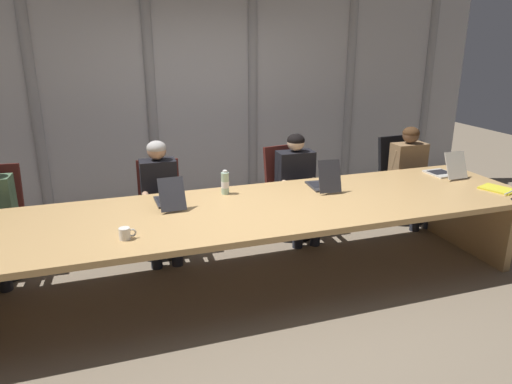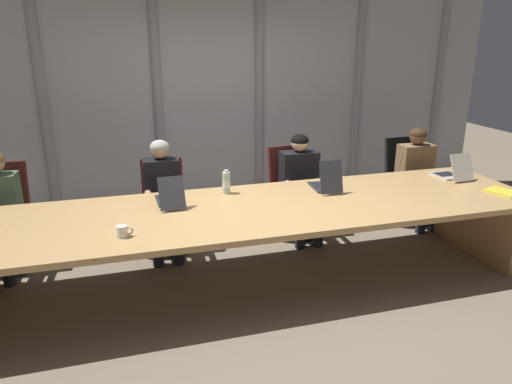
% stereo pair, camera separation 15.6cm
% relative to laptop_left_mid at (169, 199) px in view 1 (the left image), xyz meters
% --- Properties ---
extents(ground_plane, '(15.51, 15.51, 0.00)m').
position_rel_laptop_left_mid_xyz_m(ground_plane, '(0.71, -0.30, -0.79)').
color(ground_plane, '#7F705B').
extents(conference_table, '(5.14, 1.31, 0.74)m').
position_rel_laptop_left_mid_xyz_m(conference_table, '(0.71, -0.30, -0.18)').
color(conference_table, tan).
rests_on(conference_table, ground_plane).
extents(curtain_backdrop, '(7.76, 0.17, 3.04)m').
position_rel_laptop_left_mid_xyz_m(curtain_backdrop, '(0.72, 1.89, 0.73)').
color(curtain_backdrop, '#B2B2B7').
rests_on(curtain_backdrop, ground_plane).
extents(laptop_left_mid, '(0.23, 0.46, 0.27)m').
position_rel_laptop_left_mid_xyz_m(laptop_left_mid, '(0.00, 0.00, 0.00)').
color(laptop_left_mid, '#2D2D33').
rests_on(laptop_left_mid, conference_table).
extents(laptop_center, '(0.25, 0.44, 0.31)m').
position_rel_laptop_left_mid_xyz_m(laptop_center, '(1.48, -0.02, 0.01)').
color(laptop_center, '#2D2D33').
rests_on(laptop_center, conference_table).
extents(laptop_right_mid, '(0.26, 0.42, 0.28)m').
position_rel_laptop_left_mid_xyz_m(laptop_right_mid, '(2.91, -0.01, 0.00)').
color(laptop_right_mid, beige).
rests_on(laptop_right_mid, conference_table).
extents(office_chair_left_mid, '(0.60, 0.60, 0.92)m').
position_rel_laptop_left_mid_xyz_m(office_chair_left_mid, '(-0.00, 0.74, -0.44)').
color(office_chair_left_mid, '#511E19').
rests_on(office_chair_left_mid, ground_plane).
extents(office_chair_center, '(0.60, 0.61, 0.97)m').
position_rel_laptop_left_mid_xyz_m(office_chair_center, '(1.44, 0.74, -0.42)').
color(office_chair_center, '#511E19').
rests_on(office_chair_center, ground_plane).
extents(office_chair_right_mid, '(0.60, 0.60, 0.99)m').
position_rel_laptop_left_mid_xyz_m(office_chair_right_mid, '(2.92, 0.75, -0.42)').
color(office_chair_right_mid, black).
rests_on(office_chair_right_mid, ground_plane).
extents(person_left_mid, '(0.37, 0.55, 1.17)m').
position_rel_laptop_left_mid_xyz_m(person_left_mid, '(-0.01, 0.58, -0.12)').
color(person_left_mid, black).
rests_on(person_left_mid, ground_plane).
extents(person_center, '(0.42, 0.55, 1.15)m').
position_rel_laptop_left_mid_xyz_m(person_center, '(1.48, 0.58, -0.13)').
color(person_center, black).
rests_on(person_center, ground_plane).
extents(person_right_mid, '(0.41, 0.55, 1.14)m').
position_rel_laptop_left_mid_xyz_m(person_right_mid, '(2.94, 0.58, -0.14)').
color(person_right_mid, olive).
rests_on(person_right_mid, ground_plane).
extents(water_bottle_primary, '(0.07, 0.07, 0.23)m').
position_rel_laptop_left_mid_xyz_m(water_bottle_primary, '(0.54, 0.14, 0.05)').
color(water_bottle_primary, '#ADD1B2').
rests_on(water_bottle_primary, conference_table).
extents(coffee_mug_far, '(0.12, 0.08, 0.09)m').
position_rel_laptop_left_mid_xyz_m(coffee_mug_far, '(-0.42, -0.65, -0.01)').
color(coffee_mug_far, white).
rests_on(coffee_mug_far, conference_table).
extents(spiral_notepad, '(0.31, 0.36, 0.03)m').
position_rel_laptop_left_mid_xyz_m(spiral_notepad, '(3.06, -0.58, -0.05)').
color(spiral_notepad, yellow).
rests_on(spiral_notepad, conference_table).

